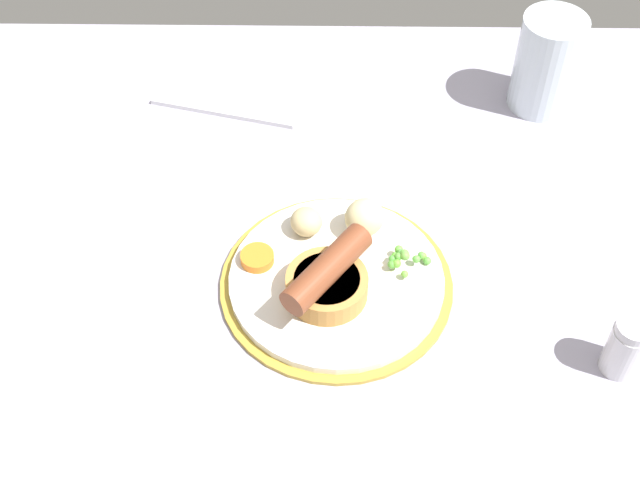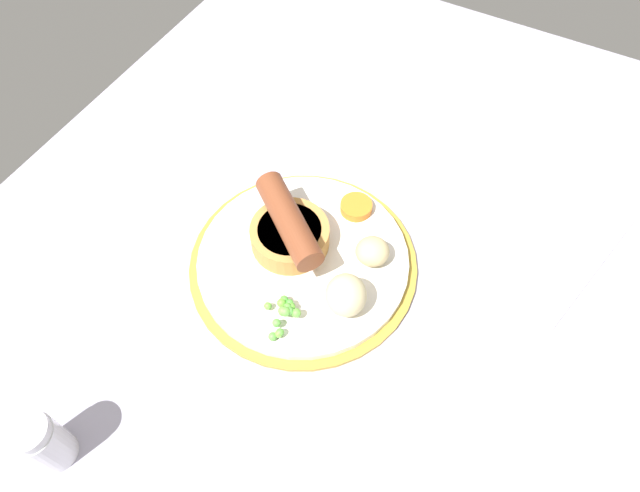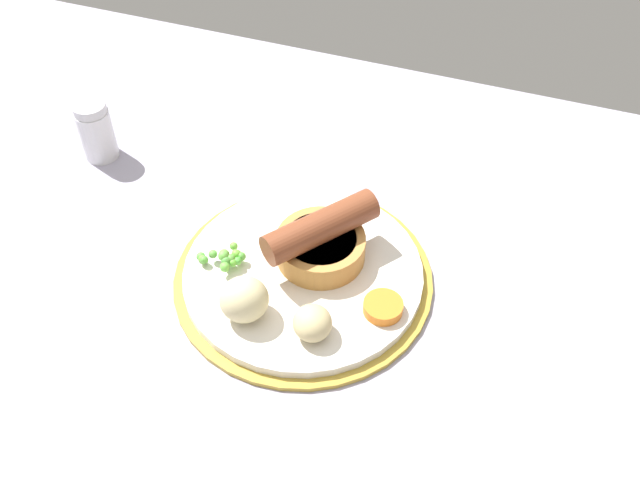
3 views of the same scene
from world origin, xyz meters
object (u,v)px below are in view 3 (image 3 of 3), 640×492
pea_pile (224,257)px  potato_chunk_0 (312,323)px  potato_chunk_2 (244,299)px  sausage_pudding (321,240)px  salt_shaker (96,131)px  dinner_plate (303,276)px  carrot_slice_3 (383,307)px

pea_pile → potato_chunk_0: 11.04cm
potato_chunk_2 → pea_pile: bearing=-48.1°
sausage_pudding → potato_chunk_2: (3.84, 8.38, -0.16)cm
sausage_pudding → potato_chunk_0: 8.63cm
pea_pile → salt_shaker: 22.67cm
potato_chunk_0 → dinner_plate: bearing=-63.1°
dinner_plate → potato_chunk_0: (-3.17, 6.26, 2.24)cm
potato_chunk_2 → dinner_plate: bearing=-114.4°
dinner_plate → salt_shaker: (26.68, -9.27, 2.73)cm
potato_chunk_0 → carrot_slice_3: potato_chunk_0 is taller
pea_pile → salt_shaker: salt_shaker is taller
potato_chunk_0 → carrot_slice_3: (-4.91, -4.21, -0.90)cm
dinner_plate → sausage_pudding: size_ratio=2.27×
dinner_plate → carrot_slice_3: (-8.09, 2.05, 1.34)cm
carrot_slice_3 → dinner_plate: bearing=-14.3°
potato_chunk_2 → salt_shaker: salt_shaker is taller
carrot_slice_3 → potato_chunk_2: bearing=21.3°
pea_pile → carrot_slice_3: pea_pile is taller
potato_chunk_2 → carrot_slice_3: 11.86cm
dinner_plate → pea_pile: (6.92, 1.82, 1.85)cm
potato_chunk_0 → salt_shaker: salt_shaker is taller
pea_pile → sausage_pudding: bearing=-153.9°
dinner_plate → sausage_pudding: (-0.97, -2.05, 3.04)cm
carrot_slice_3 → salt_shaker: size_ratio=0.52×
sausage_pudding → salt_shaker: 28.58cm
dinner_plate → potato_chunk_2: bearing=65.6°
sausage_pudding → pea_pile: 8.87cm
potato_chunk_2 → potato_chunk_0: bearing=-179.3°
carrot_slice_3 → pea_pile: bearing=-0.9°
potato_chunk_0 → sausage_pudding: bearing=-75.2°
sausage_pudding → salt_shaker: (27.65, -7.22, -0.31)cm
salt_shaker → sausage_pudding: bearing=165.4°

